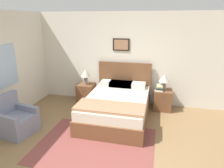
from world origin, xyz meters
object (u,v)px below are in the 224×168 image
(bed, at_px, (117,106))
(table_lamp_near_window, at_px, (86,74))
(nightstand_by_door, at_px, (163,100))
(nightstand_near_window, at_px, (86,93))
(table_lamp_by_door, at_px, (164,79))
(armchair, at_px, (15,121))

(bed, distance_m, table_lamp_near_window, 1.46)
(nightstand_by_door, distance_m, table_lamp_near_window, 2.30)
(nightstand_near_window, distance_m, nightstand_by_door, 2.23)
(nightstand_near_window, bearing_deg, bed, -35.59)
(table_lamp_near_window, bearing_deg, nightstand_by_door, 0.56)
(bed, relative_size, table_lamp_by_door, 4.69)
(nightstand_near_window, bearing_deg, armchair, -114.36)
(table_lamp_near_window, bearing_deg, bed, -35.06)
(table_lamp_by_door, bearing_deg, table_lamp_near_window, 180.00)
(table_lamp_near_window, bearing_deg, nightstand_near_window, 112.53)
(armchair, bearing_deg, table_lamp_near_window, 163.94)
(bed, xyz_separation_m, armchair, (-2.02, -1.20, -0.04))
(bed, xyz_separation_m, nightstand_by_door, (1.12, 0.80, -0.05))
(armchair, bearing_deg, bed, 129.55)
(nightstand_by_door, bearing_deg, nightstand_near_window, 180.00)
(armchair, relative_size, table_lamp_near_window, 1.86)
(bed, relative_size, armchair, 2.52)
(bed, height_order, nightstand_by_door, bed)
(bed, bearing_deg, nightstand_near_window, 144.41)
(armchair, bearing_deg, nightstand_by_door, 131.29)
(nightstand_by_door, bearing_deg, table_lamp_by_door, -87.54)
(table_lamp_near_window, relative_size, table_lamp_by_door, 1.00)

